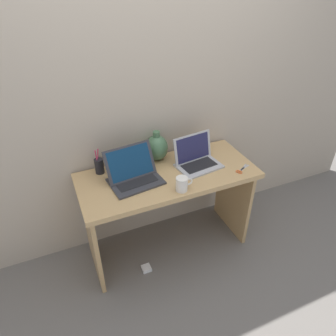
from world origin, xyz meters
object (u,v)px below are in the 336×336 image
at_px(laptop_right, 196,157).
at_px(pen_cup, 99,166).
at_px(scissors, 241,170).
at_px(laptop_left, 133,173).
at_px(coffee_mug, 182,184).
at_px(power_brick, 146,268).
at_px(green_vase, 157,147).

bearing_deg(laptop_right, pen_cup, 165.67).
distance_m(laptop_right, scissors, 0.35).
bearing_deg(laptop_left, pen_cup, 136.92).
distance_m(coffee_mug, power_brick, 0.84).
height_order(coffee_mug, scissors, coffee_mug).
height_order(laptop_right, power_brick, laptop_right).
bearing_deg(laptop_left, green_vase, 37.44).
bearing_deg(power_brick, scissors, -0.75).
bearing_deg(pen_cup, coffee_mug, -42.58).
bearing_deg(laptop_left, scissors, -14.83).
bearing_deg(laptop_right, power_brick, -158.34).
bearing_deg(scissors, green_vase, 142.20).
relative_size(green_vase, scissors, 1.68).
bearing_deg(coffee_mug, scissors, 4.29).
xyz_separation_m(laptop_left, coffee_mug, (0.27, -0.24, -0.01)).
distance_m(laptop_right, power_brick, 0.97).
xyz_separation_m(coffee_mug, power_brick, (-0.27, 0.05, -0.79)).
xyz_separation_m(pen_cup, power_brick, (0.19, -0.38, -0.80)).
height_order(green_vase, pen_cup, green_vase).
bearing_deg(scissors, coffee_mug, -175.71).
bearing_deg(pen_cup, laptop_right, -14.33).
height_order(laptop_left, pen_cup, laptop_left).
relative_size(laptop_left, coffee_mug, 3.15).
bearing_deg(laptop_left, coffee_mug, -42.20).
height_order(laptop_right, coffee_mug, laptop_right).
bearing_deg(green_vase, power_brick, -123.80).
bearing_deg(scissors, laptop_left, 165.17).
distance_m(laptop_left, pen_cup, 0.27).
height_order(laptop_right, green_vase, green_vase).
bearing_deg(power_brick, laptop_left, 88.44).
distance_m(laptop_right, green_vase, 0.31).
bearing_deg(power_brick, pen_cup, 117.01).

